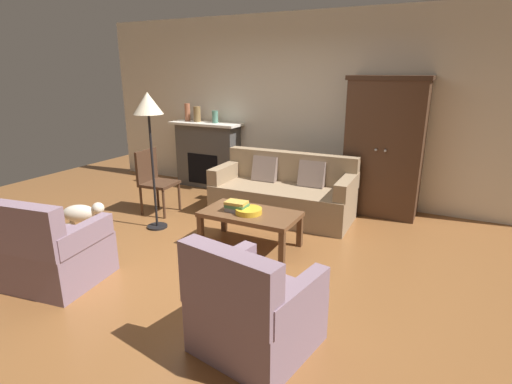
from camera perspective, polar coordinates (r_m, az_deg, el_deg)
name	(u,v)px	position (r m, az deg, el deg)	size (l,w,h in m)	color
ground_plane	(213,254)	(4.55, -6.23, -8.73)	(9.60, 9.60, 0.00)	brown
back_wall	(298,108)	(6.41, 6.07, 11.84)	(7.20, 0.10, 2.80)	silver
fireplace	(208,154)	(7.01, -6.87, 5.38)	(1.26, 0.48, 1.12)	#4C4947
armoire	(384,147)	(5.79, 17.84, 6.12)	(1.06, 0.57, 1.90)	#472D1E
couch	(284,194)	(5.56, 3.97, -0.29)	(1.94, 0.90, 0.86)	#937A5B
coffee_table	(250,217)	(4.56, -0.84, -3.53)	(1.10, 0.60, 0.42)	brown
fruit_bowl	(249,211)	(4.50, -1.05, -2.72)	(0.30, 0.30, 0.06)	gold
book_stack	(237,206)	(4.55, -2.74, -2.06)	(0.26, 0.19, 0.12)	gray
mantel_vase_terracotta	(187,112)	(7.11, -9.75, 11.15)	(0.09, 0.09, 0.30)	#A86042
mantel_vase_bronze	(197,114)	(7.00, -8.40, 10.94)	(0.12, 0.12, 0.26)	olive
mantel_vase_jade	(215,117)	(6.80, -5.86, 10.62)	(0.10, 0.10, 0.20)	slate
armchair_near_left	(53,253)	(4.26, -26.94, -7.76)	(0.87, 0.87, 0.88)	gray
armchair_near_right	(253,311)	(2.98, -0.42, -16.63)	(0.89, 0.89, 0.88)	gray
side_chair_wooden	(154,177)	(5.84, -14.38, 2.03)	(0.47, 0.47, 0.90)	#472D1E
floor_lamp	(148,112)	(5.05, -15.10, 11.00)	(0.36, 0.36, 1.72)	black
dog	(82,214)	(5.47, -23.62, -2.84)	(0.50, 0.39, 0.39)	beige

